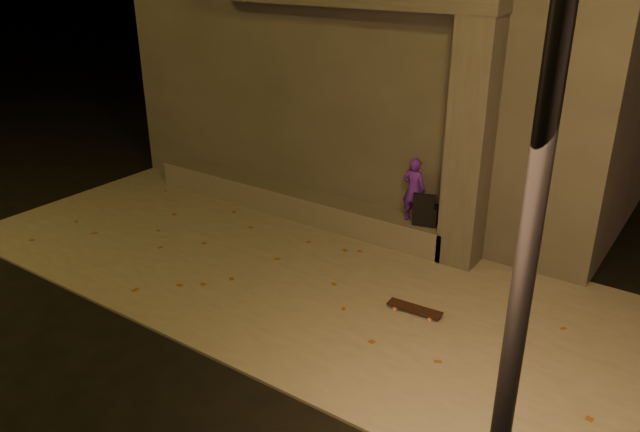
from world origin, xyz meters
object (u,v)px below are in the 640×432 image
Objects in this scene: skateboard at (415,309)px; street_lamp_0 at (553,80)px; skateboarder at (414,190)px; backpack at (426,213)px; column at (470,147)px.

skateboard is 0.11× the size of street_lamp_0.
skateboarder is 1.39× the size of skateboard.
backpack is 0.08× the size of street_lamp_0.
column is 3.50× the size of skateboarder.
skateboarder is 1.94× the size of backpack.
column is 4.86× the size of skateboard.
column is 0.54× the size of street_lamp_0.
skateboard is 5.16m from street_lamp_0.
street_lamp_0 reaches higher than skateboarder.
backpack is 6.31m from street_lamp_0.
backpack is at bearing 109.38° from skateboard.
column reaches higher than skateboard.
backpack is (-0.60, 0.00, -1.17)m from column.
column is at bearing -14.17° from backpack.
skateboard is at bearing 125.19° from street_lamp_0.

